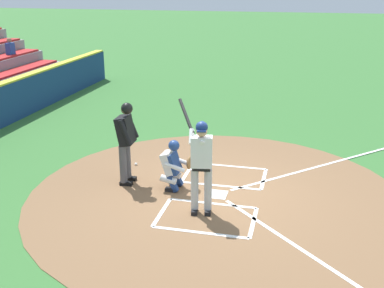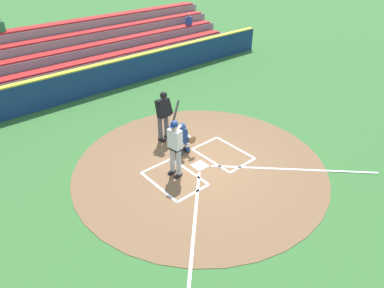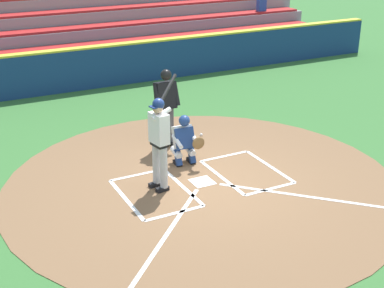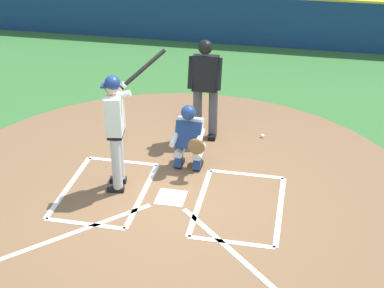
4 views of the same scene
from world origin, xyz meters
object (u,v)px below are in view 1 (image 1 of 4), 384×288
object	(u,v)px
plate_umpire	(126,138)
baseball	(136,164)
catcher	(174,164)
batter	(201,160)

from	to	relation	value
plate_umpire	baseball	xyz separation A→B (m)	(-1.04, -0.19, -1.04)
plate_umpire	catcher	bearing A→B (deg)	86.95
catcher	plate_umpire	size ratio (longest dim) A/B	0.61
batter	baseball	bearing A→B (deg)	-134.32
batter	catcher	size ratio (longest dim) A/B	1.88
plate_umpire	batter	bearing A→B (deg)	62.17
batter	baseball	distance (m)	3.11
catcher	baseball	size ratio (longest dim) A/B	15.27
batter	plate_umpire	bearing A→B (deg)	-117.83
batter	catcher	bearing A→B (deg)	-139.44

